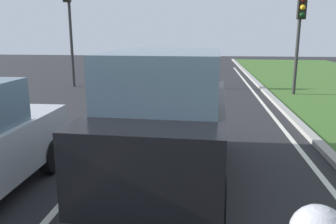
# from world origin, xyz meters

# --- Properties ---
(ground_plane) EXTENTS (60.00, 60.00, 0.00)m
(ground_plane) POSITION_xyz_m (0.00, 14.00, 0.00)
(ground_plane) COLOR #262628
(lane_line_center) EXTENTS (0.12, 32.00, 0.01)m
(lane_line_center) POSITION_xyz_m (-0.70, 14.00, 0.00)
(lane_line_center) COLOR silver
(lane_line_center) RESTS_ON ground
(lane_line_right_edge) EXTENTS (0.12, 32.00, 0.01)m
(lane_line_right_edge) POSITION_xyz_m (3.60, 14.00, 0.00)
(lane_line_right_edge) COLOR silver
(lane_line_right_edge) RESTS_ON ground
(curb_right) EXTENTS (0.24, 48.00, 0.12)m
(curb_right) POSITION_xyz_m (4.10, 14.00, 0.06)
(curb_right) COLOR #9E9B93
(curb_right) RESTS_ON ground
(car_suv_ahead) EXTENTS (2.11, 4.57, 2.28)m
(car_suv_ahead) POSITION_xyz_m (0.83, 8.81, 1.17)
(car_suv_ahead) COLOR black
(car_suv_ahead) RESTS_ON ground
(traffic_light_near_right) EXTENTS (0.32, 0.50, 4.31)m
(traffic_light_near_right) POSITION_xyz_m (5.16, 17.74, 2.89)
(traffic_light_near_right) COLOR #2D2D2D
(traffic_light_near_right) RESTS_ON ground
(traffic_light_overhead_left) EXTENTS (0.32, 0.50, 5.15)m
(traffic_light_overhead_left) POSITION_xyz_m (-5.06, 19.12, 3.47)
(traffic_light_overhead_left) COLOR #2D2D2D
(traffic_light_overhead_left) RESTS_ON ground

